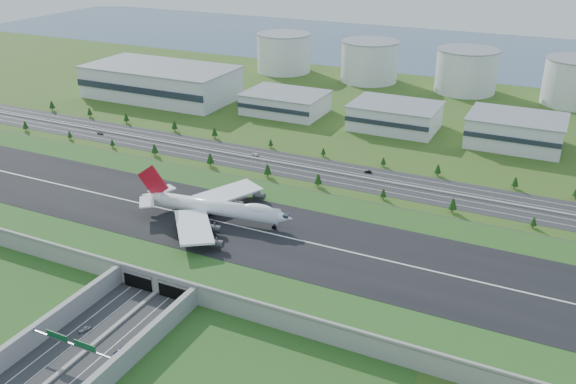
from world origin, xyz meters
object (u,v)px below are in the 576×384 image
at_px(boeing_747, 215,207).
at_px(car_5, 368,172).
at_px(car_2, 121,351).
at_px(fuel_tank_a, 284,53).
at_px(car_4, 100,133).
at_px(car_0, 84,329).
at_px(car_7, 255,154).

relative_size(boeing_747, car_5, 18.43).
distance_m(boeing_747, car_2, 88.23).
bearing_deg(car_5, car_2, -18.91).
height_order(fuel_tank_a, car_4, fuel_tank_a).
distance_m(car_0, car_7, 183.49).
xyz_separation_m(fuel_tank_a, car_7, (82.58, -209.68, -16.66)).
bearing_deg(car_0, fuel_tank_a, 125.76).
xyz_separation_m(fuel_tank_a, car_5, (155.18, -206.18, -16.70)).
bearing_deg(car_2, car_0, -6.93).
xyz_separation_m(car_0, car_4, (-143.17, 170.59, 0.03)).
bearing_deg(car_5, boeing_747, -32.57).
height_order(car_4, car_5, car_4).
bearing_deg(car_5, car_0, -25.04).
height_order(car_5, car_7, car_7).
relative_size(fuel_tank_a, car_0, 11.02).
height_order(boeing_747, car_7, boeing_747).
bearing_deg(car_0, boeing_747, 106.66).
relative_size(car_0, car_4, 0.96).
distance_m(fuel_tank_a, car_5, 258.59).
bearing_deg(fuel_tank_a, car_2, -71.59).
bearing_deg(car_7, fuel_tank_a, -139.40).
bearing_deg(car_7, boeing_747, 37.72).
relative_size(car_5, car_7, 0.84).
distance_m(boeing_747, car_5, 110.90).
height_order(car_4, car_7, car_4).
xyz_separation_m(boeing_747, car_7, (-33.46, 99.34, -13.83)).
height_order(fuel_tank_a, car_7, fuel_tank_a).
distance_m(boeing_747, car_4, 172.87).
bearing_deg(car_4, car_5, -79.92).
height_order(car_2, car_4, car_4).
distance_m(fuel_tank_a, car_4, 223.17).
relative_size(boeing_747, car_0, 16.79).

